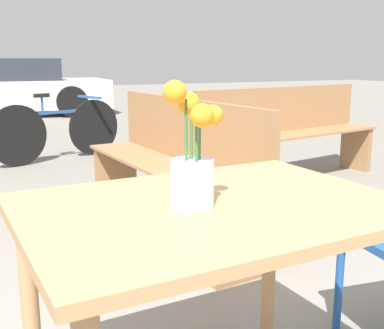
{
  "coord_description": "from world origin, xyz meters",
  "views": [
    {
      "loc": [
        -0.57,
        -1.05,
        1.08
      ],
      "look_at": [
        -0.06,
        -0.01,
        0.83
      ],
      "focal_mm": 45.0,
      "sensor_mm": 36.0,
      "label": 1
    }
  ],
  "objects": [
    {
      "name": "bicycle",
      "position": [
        0.41,
        4.31,
        0.34
      ],
      "size": [
        1.5,
        0.61,
        0.74
      ],
      "color": "black",
      "rests_on": "ground_plane"
    },
    {
      "name": "bench_near",
      "position": [
        2.09,
        2.43,
        0.48
      ],
      "size": [
        1.99,
        0.68,
        0.85
      ],
      "color": "#9E7047",
      "rests_on": "ground_plane"
    },
    {
      "name": "flower_vase",
      "position": [
        -0.06,
        -0.01,
        0.83
      ],
      "size": [
        0.15,
        0.16,
        0.32
      ],
      "color": "silver",
      "rests_on": "table_front"
    },
    {
      "name": "table_front",
      "position": [
        0.0,
        0.0,
        0.62
      ],
      "size": [
        1.0,
        0.75,
        0.72
      ],
      "color": "tan",
      "rests_on": "ground_plane"
    },
    {
      "name": "bench_middle",
      "position": [
        0.63,
        1.68,
        0.47
      ],
      "size": [
        0.5,
        1.79,
        0.85
      ],
      "color": "#9E7047",
      "rests_on": "ground_plane"
    }
  ]
}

